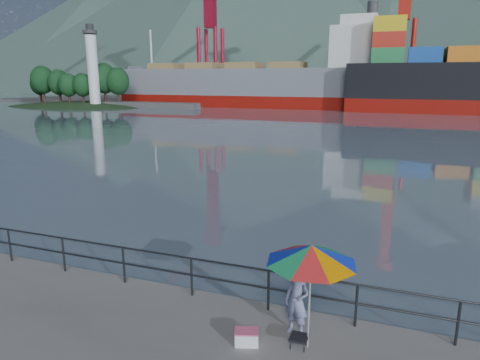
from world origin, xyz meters
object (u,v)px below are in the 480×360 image
bulk_carrier (269,84)px  beach_umbrella (311,254)px  cooler_bag (247,338)px  fisherman (297,301)px

bulk_carrier → beach_umbrella: bearing=-73.0°
beach_umbrella → cooler_bag: size_ratio=4.64×
cooler_bag → fisherman: bearing=20.8°
beach_umbrella → cooler_bag: beach_umbrella is taller
beach_umbrella → fisherman: bearing=132.0°
beach_umbrella → cooler_bag: bearing=-164.1°
beach_umbrella → bulk_carrier: 76.77m
beach_umbrella → bulk_carrier: bearing=107.0°
fisherman → cooler_bag: size_ratio=3.24×
fisherman → bulk_carrier: bulk_carrier is taller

